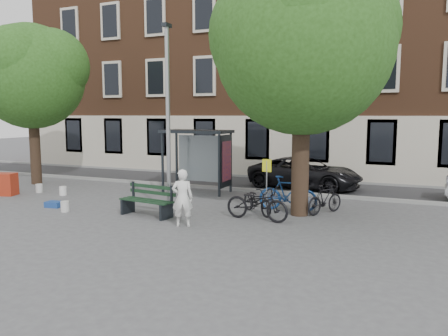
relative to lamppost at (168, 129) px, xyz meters
name	(u,v)px	position (x,y,z in m)	size (l,w,h in m)	color
ground	(170,214)	(0.00, 0.00, -2.78)	(90.00, 90.00, 0.00)	#4C4C4F
road	(244,183)	(0.00, 7.00, -2.78)	(40.00, 4.00, 0.01)	#28282B
curb_near	(228,188)	(0.00, 5.00, -2.72)	(40.00, 0.25, 0.12)	gray
curb_far	(257,177)	(0.00, 9.00, -2.72)	(40.00, 0.25, 0.12)	gray
building_row	(281,50)	(0.00, 13.00, 4.22)	(30.00, 8.00, 14.00)	brown
lamppost	(168,129)	(0.00, 0.00, 0.00)	(0.28, 0.35, 6.11)	#9EA0A3
tree_right	(303,38)	(4.01, 1.38, 2.83)	(5.76, 5.60, 8.20)	black
tree_left	(29,72)	(-8.99, 2.88, 2.43)	(5.18, 4.86, 7.40)	black
bus_shelter	(206,147)	(-0.61, 4.11, -0.87)	(2.85, 1.45, 2.62)	#1E2328
painter	(182,198)	(1.20, -1.29, -1.94)	(0.62, 0.41, 1.69)	white
bench	(148,202)	(-0.49, -0.54, -2.34)	(1.96, 0.87, 0.97)	#1E2328
bike_a	(257,203)	(2.96, 0.27, -2.24)	(0.72, 2.07, 1.09)	black
bike_b	(288,193)	(3.48, 1.97, -2.19)	(0.56, 1.98, 1.19)	navy
bike_c	(257,200)	(2.68, 1.12, -2.32)	(0.61, 1.76, 0.93)	black
bike_d	(325,199)	(4.73, 2.00, -2.29)	(0.46, 1.63, 0.98)	black
car_dark	(305,173)	(2.97, 6.84, -2.09)	(2.29, 4.96, 1.38)	black
red_stand	(4,184)	(-7.86, 0.25, -2.33)	(0.90, 0.60, 0.90)	#9F2A15
blue_crate	(54,204)	(-4.29, -0.72, -2.68)	(0.55, 0.40, 0.20)	navy
bucket_a	(63,191)	(-5.66, 1.17, -2.60)	(0.28, 0.28, 0.36)	white
bucket_b	(65,206)	(-3.38, -1.15, -2.60)	(0.28, 0.28, 0.36)	silver
bucket_c	(39,188)	(-7.05, 1.27, -2.60)	(0.28, 0.28, 0.36)	silver
notice_sign	(267,175)	(3.00, 1.10, -1.47)	(0.32, 0.07, 1.83)	#9EA0A3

